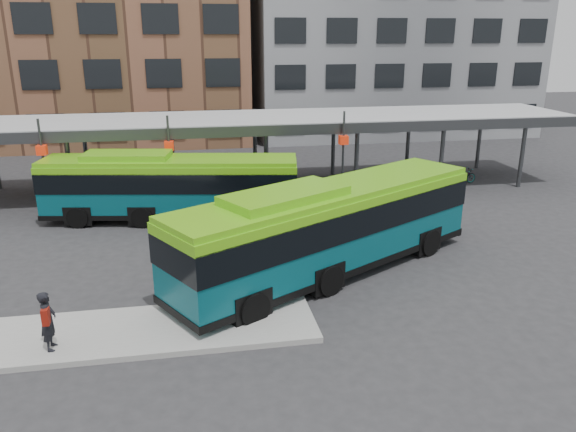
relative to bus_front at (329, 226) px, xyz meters
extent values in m
plane|color=#28282B|center=(-2.88, -0.35, -1.89)|extent=(120.00, 120.00, 0.00)
cube|color=gray|center=(-8.38, -3.35, -1.80)|extent=(14.00, 3.00, 0.18)
cube|color=#999B9E|center=(-2.88, 12.65, 2.11)|extent=(40.00, 6.00, 0.35)
cube|color=#383A3D|center=(-2.88, 9.65, 1.96)|extent=(40.00, 0.15, 0.55)
cylinder|color=#383A3D|center=(-10.88, 10.15, 0.01)|extent=(0.24, 0.24, 3.80)
cylinder|color=#383A3D|center=(-10.88, 15.15, 0.01)|extent=(0.24, 0.24, 3.80)
cylinder|color=#383A3D|center=(-5.88, 10.15, 0.01)|extent=(0.24, 0.24, 3.80)
cylinder|color=#383A3D|center=(-5.88, 15.15, 0.01)|extent=(0.24, 0.24, 3.80)
cylinder|color=#383A3D|center=(-0.88, 10.15, 0.01)|extent=(0.24, 0.24, 3.80)
cylinder|color=#383A3D|center=(-0.88, 15.15, 0.01)|extent=(0.24, 0.24, 3.80)
cylinder|color=#383A3D|center=(4.12, 10.15, 0.01)|extent=(0.24, 0.24, 3.80)
cylinder|color=#383A3D|center=(4.12, 15.15, 0.01)|extent=(0.24, 0.24, 3.80)
cylinder|color=#383A3D|center=(9.12, 10.15, 0.01)|extent=(0.24, 0.24, 3.80)
cylinder|color=#383A3D|center=(9.12, 15.15, 0.01)|extent=(0.24, 0.24, 3.80)
cylinder|color=#383A3D|center=(14.12, 10.15, 0.01)|extent=(0.24, 0.24, 3.80)
cylinder|color=#383A3D|center=(14.12, 15.15, 0.01)|extent=(0.24, 0.24, 3.80)
cylinder|color=#383A3D|center=(-11.88, 9.35, 0.51)|extent=(0.12, 0.12, 4.80)
cube|color=red|center=(-11.88, 9.35, 1.41)|extent=(0.45, 0.45, 0.45)
cylinder|color=#383A3D|center=(-5.88, 9.35, 0.51)|extent=(0.12, 0.12, 4.80)
cube|color=red|center=(-5.88, 9.35, 1.41)|extent=(0.45, 0.45, 0.45)
cylinder|color=#383A3D|center=(3.12, 9.35, 0.51)|extent=(0.12, 0.12, 4.80)
cube|color=red|center=(3.12, 9.35, 1.41)|extent=(0.45, 0.45, 0.45)
cube|color=brown|center=(-12.88, 31.65, 9.11)|extent=(26.00, 14.00, 22.00)
cube|color=slate|center=(13.12, 31.65, 8.11)|extent=(24.00, 14.00, 20.00)
cube|color=#074953|center=(0.05, 0.03, -0.14)|extent=(12.69, 8.89, 2.72)
cube|color=black|center=(0.05, 0.03, 0.40)|extent=(12.77, 8.98, 1.04)
cube|color=#5FB212|center=(0.05, 0.03, 1.33)|extent=(12.63, 8.80, 0.22)
cube|color=#5FB212|center=(-1.84, -1.06, 1.55)|extent=(4.76, 3.88, 0.38)
cube|color=black|center=(0.05, 0.03, -1.37)|extent=(12.78, 8.98, 0.26)
cylinder|color=black|center=(4.48, 1.05, -1.34)|extent=(1.11, 0.83, 1.09)
cylinder|color=black|center=(3.16, 3.36, -1.34)|extent=(1.11, 0.83, 1.09)
cylinder|color=black|center=(-0.42, -1.78, -1.34)|extent=(1.11, 0.83, 1.09)
cylinder|color=black|center=(-1.75, 0.52, -1.34)|extent=(1.11, 0.83, 1.09)
cylinder|color=black|center=(-3.25, -3.41, -1.34)|extent=(1.11, 0.83, 1.09)
cylinder|color=black|center=(-4.58, -1.11, -1.34)|extent=(1.11, 0.83, 1.09)
cube|color=#074953|center=(-5.85, 7.63, -0.29)|extent=(12.21, 4.52, 2.49)
cube|color=black|center=(-5.85, 7.63, 0.21)|extent=(12.27, 4.58, 0.95)
cube|color=#5FB212|center=(-5.85, 7.63, 1.05)|extent=(12.19, 4.42, 0.20)
cube|color=#5FB212|center=(-7.82, 7.97, 1.25)|extent=(4.23, 2.45, 0.35)
cube|color=black|center=(-5.85, 7.63, -1.42)|extent=(12.27, 4.59, 0.24)
cylinder|color=black|center=(-2.14, 5.74, -1.39)|extent=(1.03, 0.47, 1.00)
cylinder|color=black|center=(-1.72, 8.14, -1.39)|extent=(1.03, 0.47, 1.00)
cylinder|color=black|center=(-7.24, 6.64, -1.39)|extent=(1.03, 0.47, 1.00)
cylinder|color=black|center=(-6.82, 9.03, -1.39)|extent=(1.03, 0.47, 1.00)
cylinder|color=black|center=(-10.18, 7.15, -1.39)|extent=(1.03, 0.47, 1.00)
cylinder|color=black|center=(-9.76, 9.55, -1.39)|extent=(1.03, 0.47, 1.00)
imported|color=black|center=(-9.07, -4.04, -0.83)|extent=(0.43, 0.65, 1.75)
cube|color=maroon|center=(-9.07, -4.22, -0.60)|extent=(0.19, 0.33, 0.47)
imported|color=slate|center=(7.98, 11.63, -1.46)|extent=(1.68, 0.85, 0.84)
imported|color=slate|center=(9.03, 11.36, -1.38)|extent=(1.68, 0.51, 1.00)
imported|color=slate|center=(9.44, 11.58, -1.45)|extent=(1.77, 0.98, 0.88)
imported|color=slate|center=(10.27, 11.32, -1.37)|extent=(1.77, 0.82, 1.03)
imported|color=slate|center=(11.23, 11.45, -1.43)|extent=(1.80, 0.83, 0.91)
camera|label=1|loc=(-4.99, -18.92, 6.79)|focal=35.00mm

